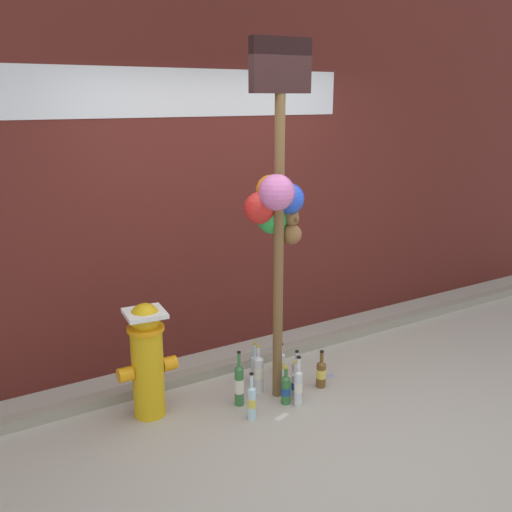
# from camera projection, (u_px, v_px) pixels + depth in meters

# --- Properties ---
(ground_plane) EXTENTS (14.00, 14.00, 0.00)m
(ground_plane) POSITION_uv_depth(u_px,v_px,m) (317.00, 426.00, 4.07)
(ground_plane) COLOR #ADA899
(building_wall) EXTENTS (10.00, 0.21, 3.84)m
(building_wall) POSITION_uv_depth(u_px,v_px,m) (205.00, 135.00, 4.91)
(building_wall) COLOR #561E19
(building_wall) RESTS_ON ground_plane
(curb_strip) EXTENTS (8.00, 0.12, 0.08)m
(curb_strip) POSITION_uv_depth(u_px,v_px,m) (240.00, 363.00, 4.95)
(curb_strip) COLOR gray
(curb_strip) RESTS_ON ground_plane
(memorial_post) EXTENTS (0.47, 0.55, 2.61)m
(memorial_post) POSITION_uv_depth(u_px,v_px,m) (276.00, 191.00, 4.10)
(memorial_post) COLOR brown
(memorial_post) RESTS_ON ground_plane
(fire_hydrant) EXTENTS (0.43, 0.30, 0.85)m
(fire_hydrant) POSITION_uv_depth(u_px,v_px,m) (147.00, 358.00, 4.11)
(fire_hydrant) COLOR gold
(fire_hydrant) RESTS_ON ground_plane
(bottle_0) EXTENTS (0.07, 0.07, 0.28)m
(bottle_0) POSITION_uv_depth(u_px,v_px,m) (281.00, 363.00, 4.80)
(bottle_0) COLOR silver
(bottle_0) RESTS_ON ground_plane
(bottle_1) EXTENTS (0.06, 0.06, 0.36)m
(bottle_1) POSITION_uv_depth(u_px,v_px,m) (252.00, 401.00, 4.13)
(bottle_1) COLOR #B2DBEA
(bottle_1) RESTS_ON ground_plane
(bottle_2) EXTENTS (0.08, 0.08, 0.39)m
(bottle_2) POSITION_uv_depth(u_px,v_px,m) (258.00, 373.00, 4.51)
(bottle_2) COLOR silver
(bottle_2) RESTS_ON ground_plane
(bottle_3) EXTENTS (0.06, 0.06, 0.33)m
(bottle_3) POSITION_uv_depth(u_px,v_px,m) (255.00, 367.00, 4.69)
(bottle_3) COLOR #B2DBEA
(bottle_3) RESTS_ON ground_plane
(bottle_4) EXTENTS (0.06, 0.06, 0.40)m
(bottle_4) POSITION_uv_depth(u_px,v_px,m) (298.00, 386.00, 4.32)
(bottle_4) COLOR silver
(bottle_4) RESTS_ON ground_plane
(bottle_5) EXTENTS (0.07, 0.07, 0.43)m
(bottle_5) POSITION_uv_depth(u_px,v_px,m) (239.00, 384.00, 4.32)
(bottle_5) COLOR #337038
(bottle_5) RESTS_ON ground_plane
(bottle_6) EXTENTS (0.07, 0.07, 0.30)m
(bottle_6) POSITION_uv_depth(u_px,v_px,m) (286.00, 389.00, 4.35)
(bottle_6) COLOR #337038
(bottle_6) RESTS_ON ground_plane
(bottle_7) EXTENTS (0.06, 0.06, 0.30)m
(bottle_7) POSITION_uv_depth(u_px,v_px,m) (295.00, 384.00, 4.42)
(bottle_7) COLOR silver
(bottle_7) RESTS_ON ground_plane
(bottle_8) EXTENTS (0.07, 0.07, 0.33)m
(bottle_8) POSITION_uv_depth(u_px,v_px,m) (296.00, 374.00, 4.55)
(bottle_8) COLOR silver
(bottle_8) RESTS_ON ground_plane
(bottle_9) EXTENTS (0.08, 0.08, 0.31)m
(bottle_9) POSITION_uv_depth(u_px,v_px,m) (321.00, 373.00, 4.60)
(bottle_9) COLOR brown
(bottle_9) RESTS_ON ground_plane
(litter_0) EXTENTS (0.09, 0.09, 0.01)m
(litter_0) POSITION_uv_depth(u_px,v_px,m) (330.00, 376.00, 4.80)
(litter_0) COLOR #8C99B2
(litter_0) RESTS_ON ground_plane
(litter_1) EXTENTS (0.13, 0.07, 0.01)m
(litter_1) POSITION_uv_depth(u_px,v_px,m) (282.00, 416.00, 4.19)
(litter_1) COLOR silver
(litter_1) RESTS_ON ground_plane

